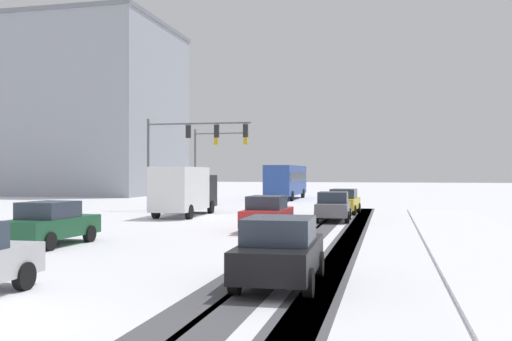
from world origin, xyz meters
TOP-DOWN VIEW (x-y plane):
  - wheel_track_left_lane at (4.32, 16.57)m, footprint 0.93×36.45m
  - wheel_track_right_lane at (3.54, 16.57)m, footprint 0.95×36.45m
  - wheel_track_center at (5.79, 16.57)m, footprint 0.79×36.45m
  - wheel_track_oncoming at (5.78, 16.57)m, footprint 1.16×36.45m
  - sidewalk_kerb_right at (10.66, 14.91)m, footprint 4.00×36.45m
  - traffic_signal_near_left at (-6.23, 29.25)m, footprint 7.54×0.55m
  - traffic_signal_far_left at (-7.58, 39.10)m, footprint 4.97×0.48m
  - car_yellow_cab_lead at (4.52, 29.02)m, footprint 2.02×4.19m
  - car_grey_second at (4.37, 23.24)m, footprint 1.91×4.14m
  - car_red_third at (1.94, 17.19)m, footprint 1.86×4.12m
  - car_dark_green_fourth at (-4.75, 10.41)m, footprint 1.94×4.15m
  - car_black_fifth at (4.81, 5.21)m, footprint 1.93×4.15m
  - bus_oncoming at (-2.68, 48.12)m, footprint 2.68×11.00m
  - box_truck_delivery at (-4.93, 24.95)m, footprint 2.55×7.49m
  - office_building_far_left_block at (-33.59, 56.03)m, footprint 28.88×18.83m

SIDE VIEW (x-z plane):
  - wheel_track_left_lane at x=4.32m, z-range 0.00..0.01m
  - wheel_track_right_lane at x=3.54m, z-range 0.00..0.01m
  - wheel_track_center at x=5.79m, z-range 0.00..0.01m
  - wheel_track_oncoming at x=5.78m, z-range 0.00..0.01m
  - sidewalk_kerb_right at x=10.66m, z-range 0.00..0.12m
  - car_yellow_cab_lead at x=4.52m, z-range 0.01..1.63m
  - car_grey_second at x=4.37m, z-range 0.01..1.63m
  - car_red_third at x=1.94m, z-range 0.01..1.63m
  - car_dark_green_fourth at x=-4.75m, z-range 0.01..1.63m
  - car_black_fifth at x=4.81m, z-range 0.01..1.63m
  - box_truck_delivery at x=-4.93m, z-range 0.12..3.14m
  - bus_oncoming at x=-2.68m, z-range 0.30..3.68m
  - traffic_signal_far_left at x=-7.58m, z-range 1.35..7.85m
  - traffic_signal_near_left at x=-6.23m, z-range 1.59..8.09m
  - office_building_far_left_block at x=-33.59m, z-range 0.01..21.04m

